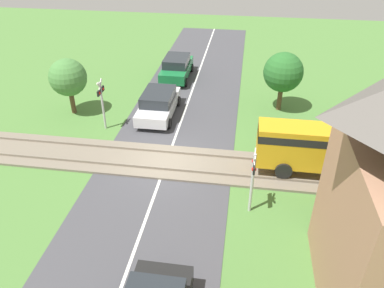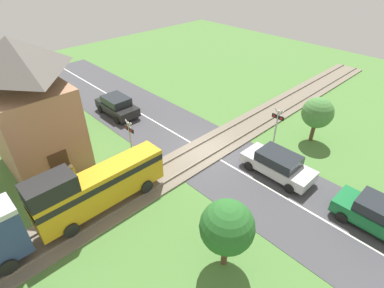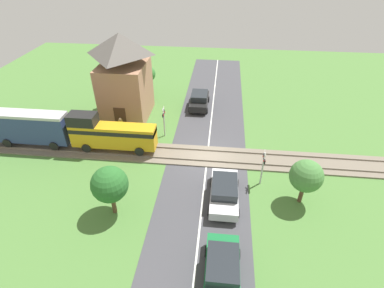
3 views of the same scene
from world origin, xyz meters
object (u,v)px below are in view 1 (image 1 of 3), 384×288
at_px(crossing_signal_west_approach, 102,98).
at_px(crossing_signal_east_approach, 253,174).
at_px(car_behind_queue, 177,67).
at_px(pedestrian_by_station, 356,208).
at_px(car_near_crossing, 159,103).

distance_m(crossing_signal_west_approach, crossing_signal_east_approach, 9.91).
distance_m(car_behind_queue, pedestrian_by_station, 16.58).
distance_m(car_behind_queue, crossing_signal_east_approach, 14.60).
bearing_deg(crossing_signal_east_approach, pedestrian_by_station, 89.13).
distance_m(crossing_signal_east_approach, pedestrian_by_station, 4.21).
distance_m(car_near_crossing, crossing_signal_west_approach, 3.45).
bearing_deg(car_near_crossing, crossing_signal_east_approach, 35.93).
bearing_deg(crossing_signal_west_approach, car_behind_queue, 161.44).
bearing_deg(pedestrian_by_station, car_behind_queue, -144.77).
height_order(crossing_signal_west_approach, pedestrian_by_station, crossing_signal_west_approach).
distance_m(car_near_crossing, crossing_signal_east_approach, 9.45).
height_order(car_near_crossing, car_behind_queue, car_behind_queue).
relative_size(car_near_crossing, crossing_signal_west_approach, 1.54).
xyz_separation_m(car_near_crossing, crossing_signal_west_approach, (1.97, -2.63, 1.07)).
relative_size(crossing_signal_east_approach, pedestrian_by_station, 1.83).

